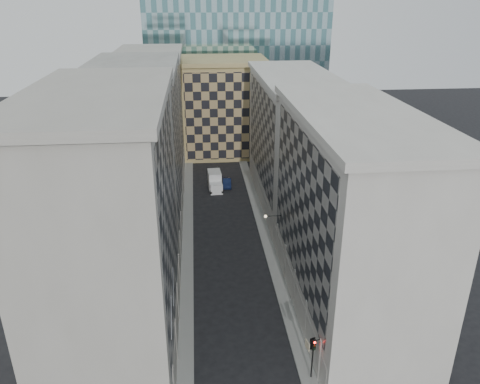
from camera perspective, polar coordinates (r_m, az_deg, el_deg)
sidewalk_west at (r=62.68m, az=-6.41°, el=-5.95°), size 1.50×100.00×0.15m
sidewalk_east at (r=63.26m, az=3.18°, el=-5.54°), size 1.50×100.00×0.15m
bldg_left_a at (r=41.04m, az=-15.28°, el=-4.64°), size 10.80×22.80×23.70m
bldg_left_b at (r=61.35m, az=-12.13°, el=4.50°), size 10.80×22.80×22.70m
bldg_left_c at (r=82.54m, az=-10.55°, el=9.02°), size 10.80×22.80×21.70m
bldg_right_a at (r=46.85m, az=12.98°, el=-2.86°), size 10.80×26.80×20.70m
bldg_right_b at (r=71.38m, az=6.45°, el=6.25°), size 10.80×28.80×19.70m
tan_block at (r=95.23m, az=-2.03°, el=10.39°), size 16.80×14.80×18.80m
church_tower at (r=106.96m, az=-3.82°, el=21.22°), size 7.20×7.20×51.50m
flagpoles_left at (r=38.18m, az=-8.26°, el=-13.03°), size 0.10×6.33×2.33m
bracket_lamp at (r=55.06m, az=3.32°, el=-2.97°), size 1.98×0.36×0.36m
traffic_light at (r=41.44m, az=8.89°, el=-18.50°), size 0.49×0.49×4.02m
box_truck at (r=78.45m, az=-3.07°, el=1.27°), size 2.39×5.27×2.83m
dark_car at (r=79.47m, az=-1.61°, el=1.15°), size 1.59×4.10×1.33m
shop_sign at (r=40.64m, az=8.29°, el=-17.94°), size 1.25×0.76×0.85m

